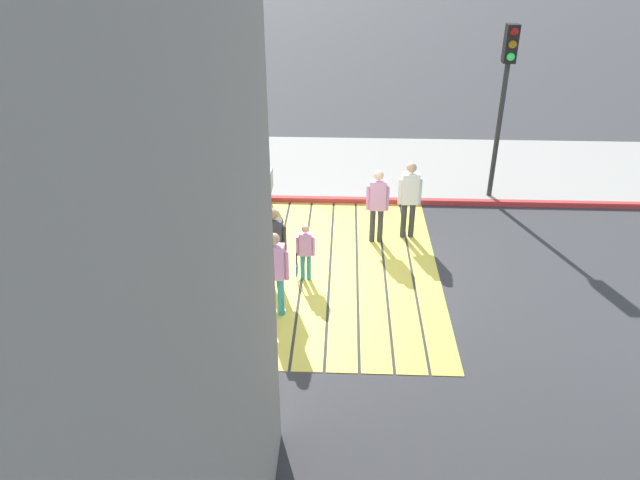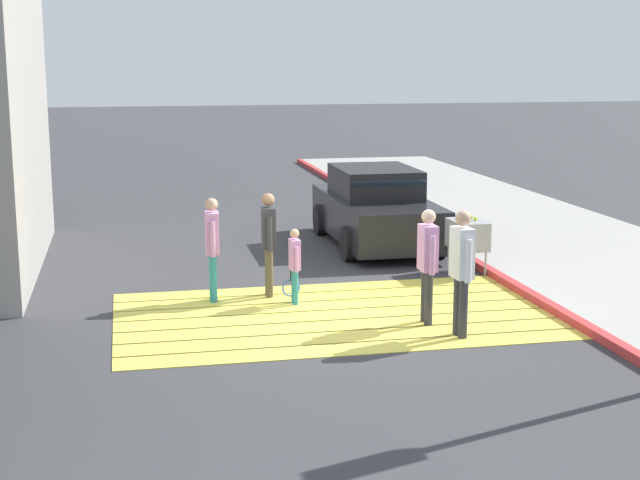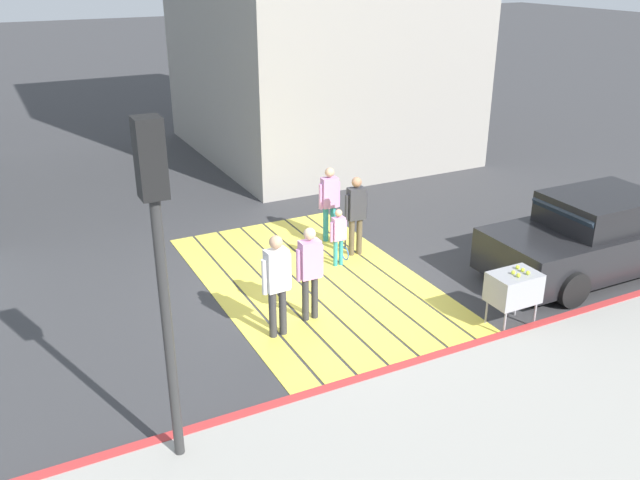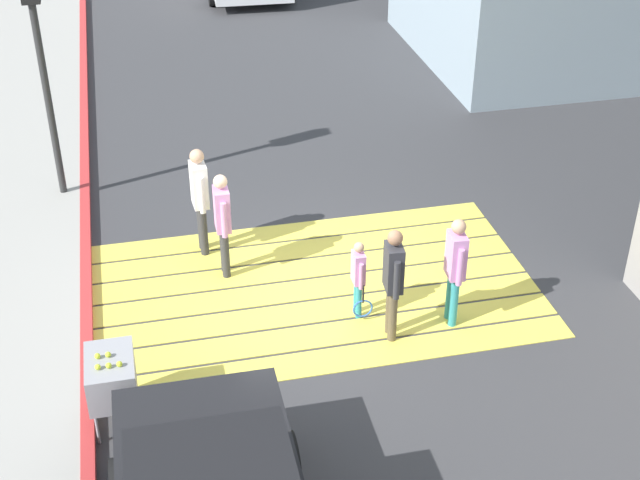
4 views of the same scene
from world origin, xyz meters
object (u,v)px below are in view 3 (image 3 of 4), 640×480
object	(u,v)px
car_parked_near_curb	(593,237)
pedestrian_adult_side	(329,199)
traffic_light_corner	(157,230)
pedestrian_teen_behind	(356,210)
tennis_ball_cart	(514,288)
pedestrian_child_with_racket	(339,235)
pedestrian_adult_lead	(310,267)
pedestrian_adult_trailing	(277,279)

from	to	relation	value
car_parked_near_curb	pedestrian_adult_side	world-z (taller)	pedestrian_adult_side
traffic_light_corner	pedestrian_teen_behind	distance (m)	6.90
tennis_ball_cart	pedestrian_child_with_racket	distance (m)	3.64
pedestrian_adult_lead	pedestrian_teen_behind	size ratio (longest dim) A/B	1.00
pedestrian_adult_lead	pedestrian_teen_behind	bearing A→B (deg)	-45.51
pedestrian_child_with_racket	car_parked_near_curb	bearing A→B (deg)	-120.27
traffic_light_corner	pedestrian_adult_side	xyz separation A→B (m)	(5.24, -4.82, -2.09)
pedestrian_adult_trailing	pedestrian_adult_side	size ratio (longest dim) A/B	1.07
tennis_ball_cart	pedestrian_adult_side	size ratio (longest dim) A/B	0.62
traffic_light_corner	pedestrian_adult_side	size ratio (longest dim) A/B	2.59
traffic_light_corner	pedestrian_teen_behind	world-z (taller)	traffic_light_corner
pedestrian_teen_behind	pedestrian_child_with_racket	bearing A→B (deg)	119.16
tennis_ball_cart	pedestrian_adult_lead	xyz separation A→B (m)	(1.70, 2.87, 0.27)
tennis_ball_cart	pedestrian_adult_side	world-z (taller)	pedestrian_adult_side
pedestrian_adult_lead	pedestrian_adult_trailing	bearing A→B (deg)	109.53
car_parked_near_curb	tennis_ball_cart	bearing A→B (deg)	107.97
pedestrian_adult_side	pedestrian_child_with_racket	size ratio (longest dim) A/B	1.38
tennis_ball_cart	pedestrian_teen_behind	size ratio (longest dim) A/B	0.61
pedestrian_adult_lead	pedestrian_adult_side	xyz separation A→B (m)	(2.87, -1.87, -0.02)
car_parked_near_curb	pedestrian_teen_behind	size ratio (longest dim) A/B	2.59
tennis_ball_cart	pedestrian_adult_trailing	distance (m)	3.86
car_parked_near_curb	pedestrian_adult_trailing	world-z (taller)	pedestrian_adult_trailing
traffic_light_corner	pedestrian_teen_behind	bearing A→B (deg)	-48.76
pedestrian_adult_lead	pedestrian_child_with_racket	xyz separation A→B (m)	(1.66, -1.44, -0.31)
pedestrian_adult_lead	pedestrian_adult_side	bearing A→B (deg)	-33.16
pedestrian_adult_lead	pedestrian_adult_trailing	world-z (taller)	pedestrian_adult_trailing
traffic_light_corner	tennis_ball_cart	world-z (taller)	traffic_light_corner
tennis_ball_cart	pedestrian_adult_side	xyz separation A→B (m)	(4.56, 1.00, 0.25)
tennis_ball_cart	pedestrian_adult_lead	size ratio (longest dim) A/B	0.61
tennis_ball_cart	pedestrian_adult_lead	distance (m)	3.34
pedestrian_child_with_racket	tennis_ball_cart	bearing A→B (deg)	-156.96
pedestrian_adult_side	pedestrian_teen_behind	xyz separation A→B (m)	(-0.90, -0.13, 0.02)
car_parked_near_curb	pedestrian_adult_side	distance (m)	5.26
pedestrian_adult_trailing	pedestrian_teen_behind	distance (m)	3.49
car_parked_near_curb	pedestrian_teen_behind	xyz separation A→B (m)	(2.76, 3.64, 0.24)
pedestrian_child_with_racket	traffic_light_corner	bearing A→B (deg)	132.53
pedestrian_adult_trailing	traffic_light_corner	bearing A→B (deg)	133.37
traffic_light_corner	pedestrian_adult_side	world-z (taller)	traffic_light_corner
traffic_light_corner	pedestrian_adult_lead	distance (m)	4.31
pedestrian_adult_side	traffic_light_corner	bearing A→B (deg)	137.39
traffic_light_corner	tennis_ball_cart	bearing A→B (deg)	-83.35
traffic_light_corner	pedestrian_child_with_racket	distance (m)	6.42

